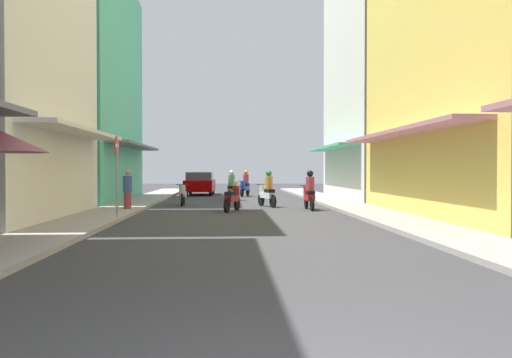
{
  "coord_description": "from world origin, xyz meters",
  "views": [
    {
      "loc": [
        -0.47,
        -3.33,
        1.59
      ],
      "look_at": [
        0.66,
        17.46,
        1.23
      ],
      "focal_mm": 37.08,
      "sensor_mm": 36.0,
      "label": 1
    }
  ],
  "objects_px": {
    "motorbike_red": "(309,192)",
    "motorbike_orange": "(232,187)",
    "motorbike_silver": "(183,194)",
    "street_sign_no_entry": "(117,166)",
    "motorbike_maroon": "(233,198)",
    "motorbike_white": "(267,190)",
    "motorbike_blue": "(245,185)",
    "parked_car": "(200,183)",
    "pedestrian_far": "(127,191)"
  },
  "relations": [
    {
      "from": "motorbike_red",
      "to": "motorbike_white",
      "type": "height_order",
      "value": "same"
    },
    {
      "from": "parked_car",
      "to": "motorbike_orange",
      "type": "bearing_deg",
      "value": -72.42
    },
    {
      "from": "motorbike_maroon",
      "to": "motorbike_blue",
      "type": "distance_m",
      "value": 11.54
    },
    {
      "from": "motorbike_red",
      "to": "motorbike_orange",
      "type": "xyz_separation_m",
      "value": [
        -3.0,
        6.62,
        0.0
      ]
    },
    {
      "from": "motorbike_blue",
      "to": "motorbike_orange",
      "type": "bearing_deg",
      "value": -100.65
    },
    {
      "from": "motorbike_maroon",
      "to": "motorbike_white",
      "type": "distance_m",
      "value": 2.92
    },
    {
      "from": "motorbike_red",
      "to": "street_sign_no_entry",
      "type": "xyz_separation_m",
      "value": [
        -6.69,
        -4.24,
        1.01
      ]
    },
    {
      "from": "motorbike_orange",
      "to": "street_sign_no_entry",
      "type": "bearing_deg",
      "value": -108.79
    },
    {
      "from": "motorbike_red",
      "to": "street_sign_no_entry",
      "type": "bearing_deg",
      "value": -147.65
    },
    {
      "from": "motorbike_maroon",
      "to": "motorbike_silver",
      "type": "relative_size",
      "value": 0.96
    },
    {
      "from": "motorbike_maroon",
      "to": "motorbike_blue",
      "type": "xyz_separation_m",
      "value": [
        0.86,
        11.5,
        0.2
      ]
    },
    {
      "from": "motorbike_white",
      "to": "motorbike_silver",
      "type": "bearing_deg",
      "value": 163.39
    },
    {
      "from": "parked_car",
      "to": "street_sign_no_entry",
      "type": "height_order",
      "value": "street_sign_no_entry"
    },
    {
      "from": "motorbike_blue",
      "to": "motorbike_red",
      "type": "bearing_deg",
      "value": -78.59
    },
    {
      "from": "motorbike_orange",
      "to": "street_sign_no_entry",
      "type": "height_order",
      "value": "street_sign_no_entry"
    },
    {
      "from": "motorbike_blue",
      "to": "parked_car",
      "type": "relative_size",
      "value": 0.42
    },
    {
      "from": "motorbike_silver",
      "to": "street_sign_no_entry",
      "type": "distance_m",
      "value": 7.44
    },
    {
      "from": "motorbike_white",
      "to": "parked_car",
      "type": "distance_m",
      "value": 11.63
    },
    {
      "from": "motorbike_red",
      "to": "motorbike_maroon",
      "type": "bearing_deg",
      "value": -168.36
    },
    {
      "from": "motorbike_red",
      "to": "motorbike_silver",
      "type": "distance_m",
      "value": 6.03
    },
    {
      "from": "motorbike_maroon",
      "to": "motorbike_silver",
      "type": "bearing_deg",
      "value": 121.48
    },
    {
      "from": "parked_car",
      "to": "pedestrian_far",
      "type": "bearing_deg",
      "value": -98.5
    },
    {
      "from": "street_sign_no_entry",
      "to": "pedestrian_far",
      "type": "bearing_deg",
      "value": 95.53
    },
    {
      "from": "motorbike_orange",
      "to": "motorbike_maroon",
      "type": "bearing_deg",
      "value": -90.49
    },
    {
      "from": "motorbike_silver",
      "to": "street_sign_no_entry",
      "type": "height_order",
      "value": "street_sign_no_entry"
    },
    {
      "from": "motorbike_white",
      "to": "motorbike_silver",
      "type": "height_order",
      "value": "motorbike_white"
    },
    {
      "from": "motorbike_orange",
      "to": "parked_car",
      "type": "bearing_deg",
      "value": 107.58
    },
    {
      "from": "motorbike_red",
      "to": "motorbike_white",
      "type": "bearing_deg",
      "value": 129.77
    },
    {
      "from": "motorbike_red",
      "to": "motorbike_maroon",
      "type": "relative_size",
      "value": 1.04
    },
    {
      "from": "motorbike_white",
      "to": "motorbike_orange",
      "type": "relative_size",
      "value": 0.98
    },
    {
      "from": "motorbike_maroon",
      "to": "motorbike_white",
      "type": "xyz_separation_m",
      "value": [
        1.52,
        2.48,
        0.2
      ]
    },
    {
      "from": "motorbike_maroon",
      "to": "pedestrian_far",
      "type": "bearing_deg",
      "value": -179.8
    },
    {
      "from": "motorbike_maroon",
      "to": "pedestrian_far",
      "type": "height_order",
      "value": "pedestrian_far"
    },
    {
      "from": "pedestrian_far",
      "to": "street_sign_no_entry",
      "type": "height_order",
      "value": "street_sign_no_entry"
    },
    {
      "from": "motorbike_silver",
      "to": "pedestrian_far",
      "type": "distance_m",
      "value": 4.03
    },
    {
      "from": "motorbike_red",
      "to": "motorbike_maroon",
      "type": "xyz_separation_m",
      "value": [
        -3.06,
        -0.63,
        -0.2
      ]
    },
    {
      "from": "motorbike_maroon",
      "to": "motorbike_orange",
      "type": "distance_m",
      "value": 7.25
    },
    {
      "from": "motorbike_silver",
      "to": "parked_car",
      "type": "xyz_separation_m",
      "value": [
        0.25,
        10.0,
        0.24
      ]
    },
    {
      "from": "motorbike_white",
      "to": "parked_car",
      "type": "relative_size",
      "value": 0.42
    },
    {
      "from": "motorbike_silver",
      "to": "motorbike_white",
      "type": "bearing_deg",
      "value": -16.61
    },
    {
      "from": "pedestrian_far",
      "to": "motorbike_orange",
      "type": "bearing_deg",
      "value": 60.9
    },
    {
      "from": "motorbike_red",
      "to": "street_sign_no_entry",
      "type": "relative_size",
      "value": 0.68
    },
    {
      "from": "motorbike_orange",
      "to": "parked_car",
      "type": "height_order",
      "value": "motorbike_orange"
    },
    {
      "from": "motorbike_blue",
      "to": "motorbike_maroon",
      "type": "bearing_deg",
      "value": -94.29
    },
    {
      "from": "motorbike_blue",
      "to": "street_sign_no_entry",
      "type": "xyz_separation_m",
      "value": [
        -4.49,
        -15.11,
        1.01
      ]
    },
    {
      "from": "motorbike_red",
      "to": "motorbike_silver",
      "type": "relative_size",
      "value": 1.0
    },
    {
      "from": "motorbike_maroon",
      "to": "parked_car",
      "type": "relative_size",
      "value": 0.42
    },
    {
      "from": "motorbike_red",
      "to": "street_sign_no_entry",
      "type": "distance_m",
      "value": 7.98
    },
    {
      "from": "motorbike_white",
      "to": "motorbike_orange",
      "type": "distance_m",
      "value": 4.98
    },
    {
      "from": "motorbike_white",
      "to": "motorbike_silver",
      "type": "relative_size",
      "value": 0.96
    }
  ]
}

